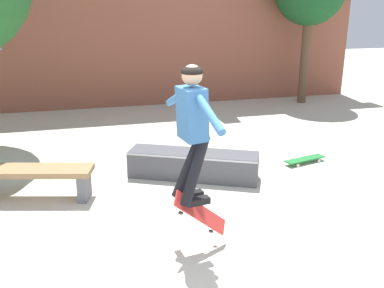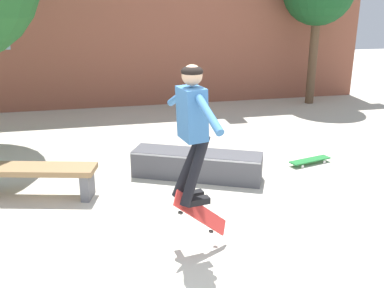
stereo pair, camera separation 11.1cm
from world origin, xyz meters
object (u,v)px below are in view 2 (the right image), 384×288
at_px(skate_ledge, 197,165).
at_px(skater, 192,122).
at_px(park_bench, 35,175).
at_px(skateboard_resting, 310,160).
at_px(skateboard_flipping, 200,213).

relative_size(skate_ledge, skater, 1.40).
bearing_deg(park_bench, skateboard_resting, 18.64).
xyz_separation_m(skate_ledge, skater, (-0.57, -2.07, 1.28)).
distance_m(park_bench, skateboard_flipping, 2.71).
distance_m(park_bench, skate_ledge, 2.42).
bearing_deg(skate_ledge, skater, -79.08).
bearing_deg(skater, skateboard_flipping, -11.29).
bearing_deg(skateboard_flipping, skate_ledge, 65.88).
bearing_deg(skateboard_resting, skate_ledge, 169.62).
xyz_separation_m(skater, skateboard_resting, (2.62, 2.20, -1.43)).
bearing_deg(skate_ledge, skateboard_flipping, -76.61).
distance_m(skate_ledge, skater, 2.50).
bearing_deg(park_bench, skater, -31.04).
xyz_separation_m(park_bench, skater, (1.84, -1.89, 1.16)).
relative_size(skater, skateboard_resting, 1.82).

